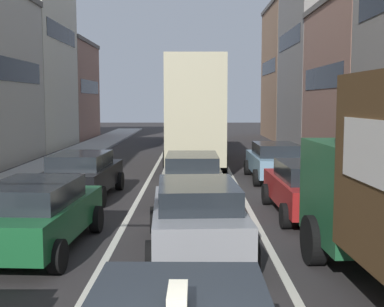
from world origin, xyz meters
The scene contains 11 objects.
sidewalk_left centered at (-6.70, 20.00, 0.07)m, with size 2.60×64.00×0.14m, color #9A9A9A.
lane_stripe_left centered at (-1.70, 20.00, 0.01)m, with size 0.16×60.00×0.01m, color silver.
lane_stripe_right centered at (1.70, 20.00, 0.01)m, with size 0.16×60.00×0.01m, color silver.
sedan_centre_lane_second centered at (0.14, 7.49, 0.80)m, with size 2.24×4.39×1.49m.
wagon_left_lane_second centered at (-3.27, 7.58, 0.80)m, with size 2.25×4.39×1.49m.
hatchback_centre_lane_third centered at (0.03, 12.96, 0.80)m, with size 2.08×4.31×1.49m.
sedan_left_lane_third centered at (-3.53, 13.33, 0.80)m, with size 2.23×4.38×1.49m.
sedan_right_lane_behind_truck centered at (3.25, 10.80, 0.80)m, with size 2.11×4.32×1.49m.
wagon_right_lane_far centered at (3.33, 16.99, 0.80)m, with size 2.10×4.32×1.49m.
bus_mid_queue_primary centered at (0.17, 22.28, 2.83)m, with size 2.80×10.50×5.06m.
bus_far_queue_secondary centered at (-0.10, 35.01, 1.76)m, with size 3.17×10.61×2.90m.
Camera 1 is at (0.03, -2.87, 3.16)m, focal length 47.19 mm.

